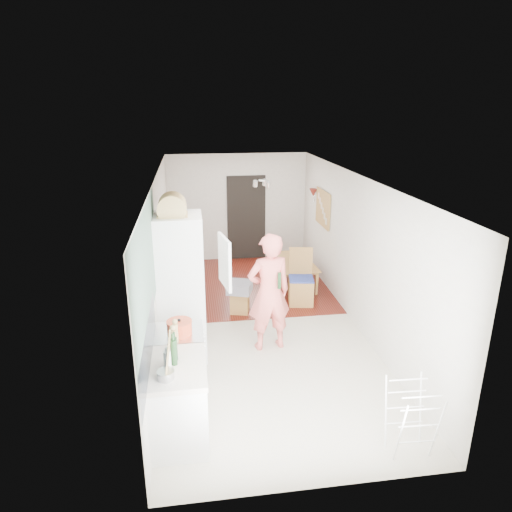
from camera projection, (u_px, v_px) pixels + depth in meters
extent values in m
cube|color=beige|center=(260.00, 325.00, 7.75)|extent=(3.20, 7.00, 0.01)
cube|color=maroon|center=(247.00, 284.00, 9.48)|extent=(3.20, 3.30, 0.01)
cube|color=slate|center=(147.00, 268.00, 5.07)|extent=(0.02, 3.00, 1.30)
cube|color=black|center=(149.00, 348.00, 4.78)|extent=(0.02, 1.90, 0.50)
cube|color=black|center=(246.00, 218.00, 10.72)|extent=(0.90, 0.04, 2.00)
cube|color=white|center=(180.00, 404.00, 5.05)|extent=(0.60, 0.90, 0.86)
cube|color=#F0E0CD|center=(177.00, 368.00, 4.90)|extent=(0.62, 0.92, 0.06)
cube|color=white|center=(180.00, 366.00, 5.75)|extent=(0.60, 0.60, 0.88)
cube|color=#BCBCBE|center=(178.00, 333.00, 5.60)|extent=(0.60, 0.60, 0.04)
cube|color=white|center=(181.00, 288.00, 6.50)|extent=(0.66, 0.66, 2.15)
cube|color=white|center=(225.00, 262.00, 6.15)|extent=(0.14, 0.56, 0.70)
cube|color=white|center=(202.00, 256.00, 6.39)|extent=(0.02, 0.52, 0.66)
cube|color=tan|center=(323.00, 208.00, 9.25)|extent=(0.03, 0.90, 0.70)
cube|color=#A8703D|center=(322.00, 208.00, 9.25)|extent=(0.00, 0.94, 0.74)
cone|color=maroon|center=(313.00, 192.00, 9.79)|extent=(0.18, 0.18, 0.16)
imported|color=#F46F67|center=(269.00, 282.00, 6.72)|extent=(0.86, 0.64, 2.15)
imported|color=#A8703D|center=(293.00, 274.00, 9.42)|extent=(0.74, 1.25, 0.43)
cube|color=gray|center=(240.00, 287.00, 8.02)|extent=(0.51, 0.51, 0.18)
cylinder|color=#DB4826|center=(180.00, 328.00, 5.51)|extent=(0.37, 0.37, 0.18)
cylinder|color=#BCBCBE|center=(166.00, 375.00, 4.64)|extent=(0.21, 0.21, 0.09)
cylinder|color=#1C3D1E|center=(279.00, 281.00, 6.62)|extent=(0.05, 0.05, 0.25)
cylinder|color=#1C3D1E|center=(174.00, 352.00, 4.86)|extent=(0.07, 0.07, 0.29)
cylinder|color=#1C3D1E|center=(175.00, 349.00, 4.94)|extent=(0.08, 0.08, 0.27)
cylinder|color=silver|center=(167.00, 360.00, 4.81)|extent=(0.09, 0.09, 0.19)
cylinder|color=tan|center=(173.00, 340.00, 5.17)|extent=(0.08, 0.08, 0.23)
cylinder|color=tan|center=(176.00, 333.00, 5.35)|extent=(0.07, 0.07, 0.22)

